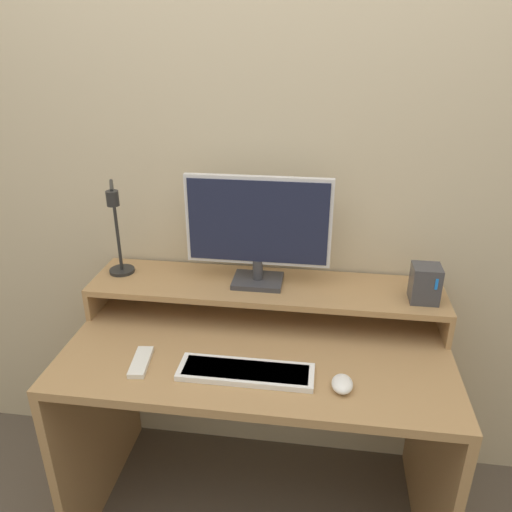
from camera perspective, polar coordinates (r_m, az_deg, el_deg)
The scene contains 9 objects.
wall_back at distance 1.82m, azimuth 1.85°, elevation 9.46°, with size 6.00×0.05×2.50m.
desk at distance 1.82m, azimuth 0.21°, elevation -15.74°, with size 1.26×0.67×0.77m.
monitor_shelf at distance 1.80m, azimuth 1.07°, elevation -3.76°, with size 1.26×0.28×0.12m.
monitor at distance 1.71m, azimuth 0.22°, elevation 3.28°, with size 0.50×0.14×0.39m.
desk_lamp at distance 1.83m, azimuth -15.56°, elevation 2.45°, with size 0.12×0.18×0.36m.
router_dock at distance 1.75m, azimuth 18.76°, elevation -3.00°, with size 0.09×0.09×0.13m.
keyboard at distance 1.55m, azimuth -1.18°, elevation -13.09°, with size 0.41×0.12×0.02m.
mouse at distance 1.51m, azimuth 9.83°, elevation -14.21°, with size 0.06×0.08×0.04m.
remote_control at distance 1.63m, azimuth -13.03°, elevation -11.72°, with size 0.07×0.15×0.02m.
Camera 1 is at (0.19, -1.05, 1.72)m, focal length 35.00 mm.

